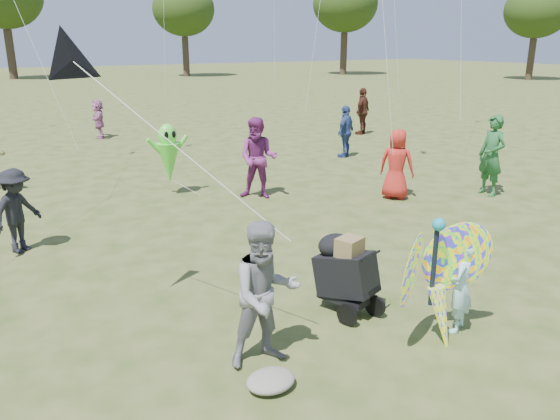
% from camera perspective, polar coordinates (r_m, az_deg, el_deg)
% --- Properties ---
extents(ground, '(160.00, 160.00, 0.00)m').
position_cam_1_polar(ground, '(7.79, 7.15, -10.34)').
color(ground, '#51592B').
rests_on(ground, ground).
extents(child_girl, '(0.53, 0.47, 1.22)m').
position_cam_1_polar(child_girl, '(7.36, 18.35, -7.62)').
color(child_girl, '#A6DEEB').
rests_on(child_girl, ground).
extents(adult_man, '(0.92, 0.77, 1.72)m').
position_cam_1_polar(adult_man, '(6.22, -1.53, -8.81)').
color(adult_man, gray).
rests_on(adult_man, ground).
extents(grey_bag, '(0.55, 0.45, 0.18)m').
position_cam_1_polar(grey_bag, '(6.17, -0.98, -17.40)').
color(grey_bag, gray).
rests_on(grey_bag, ground).
extents(crowd_a, '(0.89, 0.96, 1.65)m').
position_cam_1_polar(crowd_a, '(13.12, 12.09, 4.71)').
color(crowd_a, red).
rests_on(crowd_a, ground).
extents(crowd_b, '(1.11, 1.04, 1.51)m').
position_cam_1_polar(crowd_b, '(10.57, -25.80, -0.09)').
color(crowd_b, black).
rests_on(crowd_b, ground).
extents(crowd_c, '(1.05, 0.80, 1.65)m').
position_cam_1_polar(crowd_c, '(17.69, 6.87, 8.15)').
color(crowd_c, '#304784').
rests_on(crowd_c, ground).
extents(crowd_e, '(1.18, 1.16, 1.91)m').
position_cam_1_polar(crowd_e, '(12.85, -2.29, 5.41)').
color(crowd_e, '#7B296D').
rests_on(crowd_e, ground).
extents(crowd_f, '(0.51, 0.74, 1.93)m').
position_cam_1_polar(crowd_f, '(14.05, 21.25, 5.32)').
color(crowd_f, '#225C2D').
rests_on(crowd_f, ground).
extents(crowd_h, '(1.16, 0.89, 1.83)m').
position_cam_1_polar(crowd_h, '(22.24, 8.62, 10.17)').
color(crowd_h, '#482318').
rests_on(crowd_h, ground).
extents(crowd_j, '(0.76, 1.43, 1.47)m').
position_cam_1_polar(crowd_j, '(22.26, -18.43, 9.03)').
color(crowd_j, '#B567A2').
rests_on(crowd_j, ground).
extents(jogging_stroller, '(0.72, 1.13, 1.09)m').
position_cam_1_polar(jogging_stroller, '(7.56, 6.73, -6.08)').
color(jogging_stroller, black).
rests_on(jogging_stroller, ground).
extents(butterfly_kite, '(1.74, 0.75, 1.81)m').
position_cam_1_polar(butterfly_kite, '(6.91, 16.14, -7.10)').
color(butterfly_kite, orange).
rests_on(butterfly_kite, ground).
extents(delta_kite_rig, '(2.27, 2.24, 2.40)m').
position_cam_1_polar(delta_kite_rig, '(6.99, -20.73, 14.24)').
color(delta_kite_rig, black).
rests_on(delta_kite_rig, ground).
extents(alien_kite, '(1.12, 0.69, 1.74)m').
position_cam_1_polar(alien_kite, '(13.33, -11.56, 5.57)').
color(alien_kite, '#54ED37').
rests_on(alien_kite, ground).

